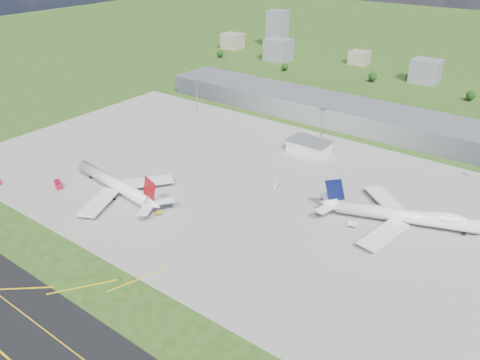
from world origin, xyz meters
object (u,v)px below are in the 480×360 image
Objects in this scene: airliner_blue_quad at (406,216)px; van_white_near at (276,186)px; tug_yellow at (159,213)px; van_white_far at (352,225)px; fire_truck at (58,185)px; airliner_red_twin at (117,185)px.

airliner_blue_quad is 16.00× the size of van_white_near.
airliner_blue_quad reaches higher than tug_yellow.
van_white_far is at bearing -162.02° from airliner_blue_quad.
airliner_blue_quad reaches higher than fire_truck.
van_white_near is (-72.32, -4.18, -4.72)m from airliner_blue_quad.
van_white_far reaches higher than van_white_near.
airliner_red_twin is at bearing -167.14° from van_white_far.
airliner_blue_quad is 16.28× the size of van_white_far.
airliner_red_twin reaches higher than van_white_near.
fire_truck reaches higher than van_white_near.
airliner_blue_quad is 72.60m from van_white_near.
van_white_far is (-20.56, -15.75, -4.71)m from airliner_blue_quad.
airliner_red_twin is at bearing 48.53° from fire_truck.
van_white_far is at bearing -16.71° from tug_yellow.
airliner_blue_quad reaches higher than airliner_red_twin.
van_white_near is at bearing 14.66° from tug_yellow.
tug_yellow is (33.51, -1.80, -4.82)m from airliner_red_twin.
van_white_near is at bearing 60.62° from fire_truck.
van_white_near is (33.14, 60.15, 0.34)m from tug_yellow.
van_white_near is (66.65, 58.35, -4.47)m from airliner_red_twin.
airliner_red_twin is 0.98× the size of airliner_blue_quad.
fire_truck is 68.22m from tug_yellow.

